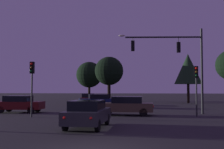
# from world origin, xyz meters

# --- Properties ---
(ground_plane) EXTENTS (168.00, 168.00, 0.00)m
(ground_plane) POSITION_xyz_m (0.00, 24.50, 0.00)
(ground_plane) COLOR #262326
(ground_plane) RESTS_ON ground
(traffic_signal_mast_arm) EXTENTS (7.24, 0.76, 7.34)m
(traffic_signal_mast_arm) POSITION_xyz_m (4.82, 14.90, 4.99)
(traffic_signal_mast_arm) COLOR #232326
(traffic_signal_mast_arm) RESTS_ON ground
(traffic_light_corner_left) EXTENTS (0.32, 0.36, 4.21)m
(traffic_light_corner_left) POSITION_xyz_m (-6.64, 11.05, 2.99)
(traffic_light_corner_left) COLOR #232326
(traffic_light_corner_left) RESTS_ON ground
(traffic_light_corner_right) EXTENTS (0.33, 0.37, 3.92)m
(traffic_light_corner_right) POSITION_xyz_m (5.93, 12.88, 2.79)
(traffic_light_corner_right) COLOR #232326
(traffic_light_corner_right) RESTS_ON ground
(car_nearside_lane) EXTENTS (2.14, 4.36, 1.52)m
(car_nearside_lane) POSITION_xyz_m (-1.39, 6.06, 0.80)
(car_nearside_lane) COLOR #232328
(car_nearside_lane) RESTS_ON ground
(car_crossing_left) EXTENTS (4.25, 1.91, 1.52)m
(car_crossing_left) POSITION_xyz_m (-9.30, 14.86, 0.80)
(car_crossing_left) COLOR #4C0F0F
(car_crossing_left) RESTS_ON ground
(car_crossing_right) EXTENTS (4.57, 1.98, 1.52)m
(car_crossing_right) POSITION_xyz_m (0.39, 13.31, 0.80)
(car_crossing_right) COLOR #473828
(car_crossing_right) RESTS_ON ground
(car_far_lane) EXTENTS (2.26, 4.78, 1.52)m
(car_far_lane) POSITION_xyz_m (-5.23, 27.03, 0.80)
(car_far_lane) COLOR #4C0F0F
(car_far_lane) RESTS_ON ground
(car_parked_lot) EXTENTS (4.48, 2.99, 1.52)m
(car_parked_lot) POSITION_xyz_m (-3.22, 22.03, 0.79)
(car_parked_lot) COLOR #0F1947
(car_parked_lot) RESTS_ON ground
(tree_behind_sign) EXTENTS (4.56, 4.56, 6.87)m
(tree_behind_sign) POSITION_xyz_m (-7.26, 38.82, 4.57)
(tree_behind_sign) COLOR black
(tree_behind_sign) RESTS_ON ground
(tree_left_far) EXTENTS (4.07, 4.07, 7.31)m
(tree_left_far) POSITION_xyz_m (8.76, 32.63, 5.05)
(tree_left_far) COLOR black
(tree_left_far) RESTS_ON ground
(tree_right_cluster) EXTENTS (4.49, 4.49, 7.16)m
(tree_right_cluster) POSITION_xyz_m (-3.20, 33.78, 4.88)
(tree_right_cluster) COLOR black
(tree_right_cluster) RESTS_ON ground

